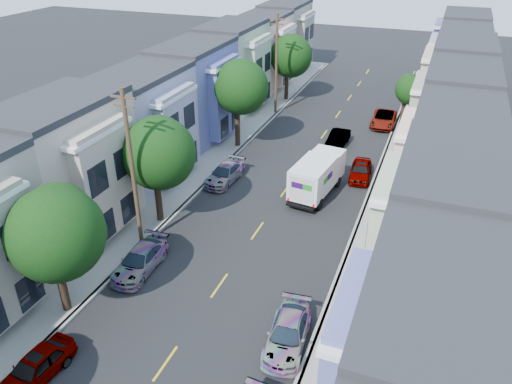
# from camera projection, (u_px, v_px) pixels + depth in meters

# --- Properties ---
(ground) EXTENTS (160.00, 160.00, 0.00)m
(ground) POSITION_uv_depth(u_px,v_px,m) (219.00, 286.00, 28.00)
(ground) COLOR black
(ground) RESTS_ON ground
(road_slab) EXTENTS (12.00, 70.00, 0.02)m
(road_slab) POSITION_uv_depth(u_px,v_px,m) (297.00, 174.00, 40.28)
(road_slab) COLOR black
(road_slab) RESTS_ON ground
(curb_left) EXTENTS (0.30, 70.00, 0.15)m
(curb_left) POSITION_uv_depth(u_px,v_px,m) (228.00, 162.00, 42.15)
(curb_left) COLOR gray
(curb_left) RESTS_ON ground
(curb_right) EXTENTS (0.30, 70.00, 0.15)m
(curb_right) POSITION_uv_depth(u_px,v_px,m) (372.00, 186.00, 38.36)
(curb_right) COLOR gray
(curb_right) RESTS_ON ground
(sidewalk_left) EXTENTS (2.60, 70.00, 0.15)m
(sidewalk_left) POSITION_uv_depth(u_px,v_px,m) (214.00, 159.00, 42.55)
(sidewalk_left) COLOR gray
(sidewalk_left) RESTS_ON ground
(sidewalk_right) EXTENTS (2.60, 70.00, 0.15)m
(sidewalk_right) POSITION_uv_depth(u_px,v_px,m) (389.00, 188.00, 37.95)
(sidewalk_right) COLOR gray
(sidewalk_right) RESTS_ON ground
(centerline) EXTENTS (0.12, 70.00, 0.01)m
(centerline) POSITION_uv_depth(u_px,v_px,m) (297.00, 174.00, 40.29)
(centerline) COLOR gold
(centerline) RESTS_ON ground
(townhouse_row_left) EXTENTS (5.00, 70.00, 8.50)m
(townhouse_row_left) POSITION_uv_depth(u_px,v_px,m) (175.00, 154.00, 43.78)
(townhouse_row_left) COLOR beige
(townhouse_row_left) RESTS_ON ground
(townhouse_row_right) EXTENTS (5.00, 70.00, 8.50)m
(townhouse_row_right) POSITION_uv_depth(u_px,v_px,m) (442.00, 198.00, 36.80)
(townhouse_row_right) COLOR beige
(townhouse_row_right) RESTS_ON ground
(tree_b) EXTENTS (4.70, 4.70, 7.25)m
(tree_b) POSITION_uv_depth(u_px,v_px,m) (55.00, 234.00, 23.78)
(tree_b) COLOR black
(tree_b) RESTS_ON ground
(tree_c) EXTENTS (4.70, 4.70, 7.46)m
(tree_c) POSITION_uv_depth(u_px,v_px,m) (158.00, 153.00, 31.47)
(tree_c) COLOR black
(tree_c) RESTS_ON ground
(tree_d) EXTENTS (4.70, 4.70, 7.90)m
(tree_d) POSITION_uv_depth(u_px,v_px,m) (240.00, 87.00, 42.40)
(tree_d) COLOR black
(tree_d) RESTS_ON ground
(tree_e) EXTENTS (4.66, 4.66, 7.33)m
(tree_e) POSITION_uv_depth(u_px,v_px,m) (290.00, 56.00, 54.31)
(tree_e) COLOR black
(tree_e) RESTS_ON ground
(tree_far_r) EXTENTS (2.89, 2.89, 5.21)m
(tree_far_r) POSITION_uv_depth(u_px,v_px,m) (409.00, 90.00, 47.71)
(tree_far_r) COLOR black
(tree_far_r) RESTS_ON ground
(utility_pole_near) EXTENTS (1.60, 0.26, 10.00)m
(utility_pole_near) POSITION_uv_depth(u_px,v_px,m) (133.00, 171.00, 29.14)
(utility_pole_near) COLOR #42301E
(utility_pole_near) RESTS_ON ground
(utility_pole_far) EXTENTS (1.60, 0.26, 10.00)m
(utility_pole_far) POSITION_uv_depth(u_px,v_px,m) (276.00, 65.00, 50.44)
(utility_pole_far) COLOR #42301E
(utility_pole_far) RESTS_ON ground
(fedex_truck) EXTENTS (2.31, 6.00, 2.88)m
(fedex_truck) POSITION_uv_depth(u_px,v_px,m) (317.00, 175.00, 36.58)
(fedex_truck) COLOR silver
(fedex_truck) RESTS_ON ground
(lead_sedan) EXTENTS (1.60, 4.09, 1.34)m
(lead_sedan) POSITION_uv_depth(u_px,v_px,m) (338.00, 139.00, 44.92)
(lead_sedan) COLOR black
(lead_sedan) RESTS_ON ground
(parked_left_b) EXTENTS (1.88, 4.20, 1.33)m
(parked_left_b) POSITION_uv_depth(u_px,v_px,m) (35.00, 368.00, 22.02)
(parked_left_b) COLOR #0B0A3E
(parked_left_b) RESTS_ON ground
(parked_left_c) EXTENTS (2.03, 4.47, 1.32)m
(parked_left_c) POSITION_uv_depth(u_px,v_px,m) (140.00, 261.00, 28.95)
(parked_left_c) COLOR #9E9E9E
(parked_left_c) RESTS_ON ground
(parked_left_d) EXTENTS (2.08, 4.47, 1.31)m
(parked_left_d) POSITION_uv_depth(u_px,v_px,m) (225.00, 174.00, 38.85)
(parked_left_d) COLOR #341107
(parked_left_d) RESTS_ON ground
(parked_right_b) EXTENTS (2.23, 4.49, 1.30)m
(parked_right_b) POSITION_uv_depth(u_px,v_px,m) (288.00, 334.00, 23.85)
(parked_right_b) COLOR white
(parked_right_b) RESTS_ON ground
(parked_right_c) EXTENTS (1.94, 4.28, 1.35)m
(parked_right_c) POSITION_uv_depth(u_px,v_px,m) (361.00, 170.00, 39.31)
(parked_right_c) COLOR black
(parked_right_c) RESTS_ON ground
(parked_right_d) EXTENTS (2.37, 4.92, 1.35)m
(parked_right_d) POSITION_uv_depth(u_px,v_px,m) (384.00, 119.00, 49.45)
(parked_right_d) COLOR #0F0E36
(parked_right_d) RESTS_ON ground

